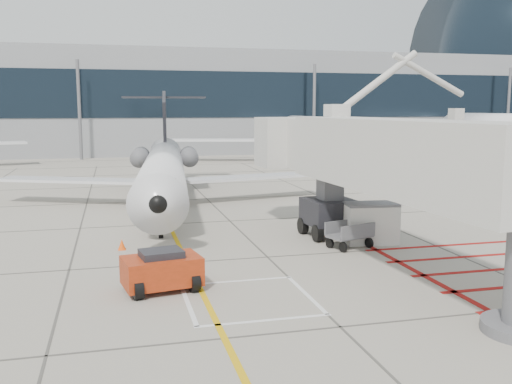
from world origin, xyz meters
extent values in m
plane|color=gray|center=(0.00, 0.00, 0.00)|extent=(260.00, 260.00, 0.00)
cone|color=#FF520D|center=(-5.94, 6.80, 0.24)|extent=(0.34, 0.34, 0.48)
cone|color=#FF4D0D|center=(3.88, 7.10, 0.21)|extent=(0.31, 0.31, 0.43)
cube|color=gray|center=(10.00, 70.00, 7.00)|extent=(180.00, 28.00, 14.00)
cube|color=black|center=(10.00, 55.95, 8.00)|extent=(180.00, 0.10, 6.00)
camera|label=1|loc=(-6.15, -18.58, 6.24)|focal=40.00mm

